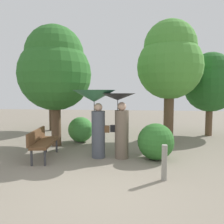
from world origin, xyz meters
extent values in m
plane|color=gray|center=(0.00, 0.00, 0.00)|extent=(40.00, 40.00, 0.00)
cylinder|color=#474C56|center=(-0.34, 2.12, 0.68)|extent=(0.39, 0.39, 1.36)
sphere|color=tan|center=(-0.34, 2.12, 1.46)|extent=(0.24, 0.24, 0.24)
cylinder|color=#333338|center=(-0.45, 2.11, 1.25)|extent=(0.02, 0.02, 0.73)
cone|color=#33724C|center=(-0.45, 2.11, 1.79)|extent=(1.24, 1.24, 0.34)
cube|color=brown|center=(-0.08, 2.12, 0.84)|extent=(0.14, 0.10, 0.20)
cylinder|color=#6B5B4C|center=(0.34, 2.14, 0.69)|extent=(0.39, 0.39, 1.38)
sphere|color=tan|center=(0.34, 2.14, 1.49)|extent=(0.25, 0.25, 0.25)
cylinder|color=#333338|center=(0.22, 2.14, 1.29)|extent=(0.02, 0.02, 0.76)
cone|color=black|center=(0.22, 2.14, 1.77)|extent=(1.02, 1.02, 0.20)
cube|color=black|center=(0.08, 2.14, 0.86)|extent=(0.14, 0.10, 0.20)
cylinder|color=#38383D|center=(-1.57, 1.20, 0.22)|extent=(0.06, 0.06, 0.44)
cylinder|color=#38383D|center=(-1.90, 1.15, 0.22)|extent=(0.06, 0.06, 0.44)
cylinder|color=#38383D|center=(-1.76, 2.52, 0.22)|extent=(0.06, 0.06, 0.44)
cylinder|color=#38383D|center=(-2.10, 2.47, 0.22)|extent=(0.06, 0.06, 0.44)
cube|color=brown|center=(-1.83, 1.83, 0.46)|extent=(0.65, 1.55, 0.08)
cube|color=brown|center=(-2.07, 1.80, 0.66)|extent=(0.27, 1.49, 0.35)
cylinder|color=brown|center=(-2.10, 3.40, 1.68)|extent=(0.34, 0.34, 3.36)
sphere|color=#2D6B28|center=(-2.10, 3.40, 2.52)|extent=(2.52, 2.52, 2.52)
sphere|color=#2D6B28|center=(-2.10, 3.40, 3.19)|extent=(2.02, 2.02, 2.02)
cylinder|color=brown|center=(1.98, 4.75, 1.92)|extent=(0.38, 0.38, 3.84)
sphere|color=#4C9338|center=(1.98, 4.75, 2.88)|extent=(2.50, 2.50, 2.50)
sphere|color=#4C9338|center=(1.98, 4.75, 3.65)|extent=(2.00, 2.00, 2.00)
cylinder|color=#42301E|center=(-3.46, 6.53, 1.89)|extent=(0.38, 0.38, 3.78)
sphere|color=#2D6B28|center=(-3.46, 6.53, 2.83)|extent=(2.72, 2.72, 2.72)
sphere|color=#2D6B28|center=(-3.46, 6.53, 3.59)|extent=(2.18, 2.18, 2.18)
cylinder|color=brown|center=(3.88, 6.02, 1.44)|extent=(0.29, 0.29, 2.88)
sphere|color=#235B23|center=(3.88, 6.02, 2.16)|extent=(2.21, 2.21, 2.21)
sphere|color=#235B23|center=(3.88, 6.02, 2.74)|extent=(1.77, 1.77, 1.77)
sphere|color=#2D6B28|center=(1.30, 2.11, 0.51)|extent=(1.03, 1.03, 1.03)
sphere|color=#428C3D|center=(-1.38, 4.06, 0.48)|extent=(0.96, 0.96, 0.96)
cylinder|color=gray|center=(1.37, 0.60, 0.39)|extent=(0.12, 0.12, 0.77)
camera|label=1|loc=(0.83, -4.16, 1.87)|focal=35.80mm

